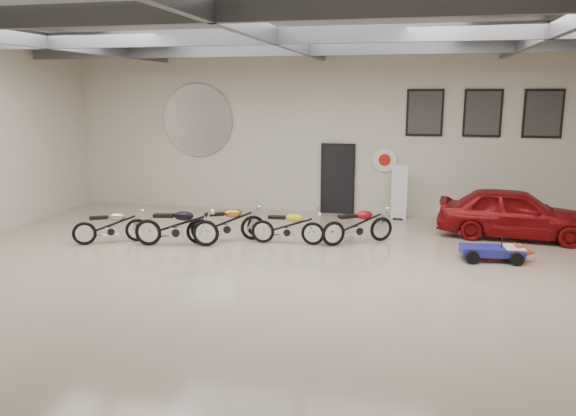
% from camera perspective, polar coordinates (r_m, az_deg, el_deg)
% --- Properties ---
extents(floor, '(16.00, 12.00, 0.01)m').
position_cam_1_polar(floor, '(11.90, -1.27, -6.34)').
color(floor, tan).
rests_on(floor, ground).
extents(ceiling, '(16.00, 12.00, 0.01)m').
position_cam_1_polar(ceiling, '(11.40, -1.39, 18.32)').
color(ceiling, gray).
rests_on(ceiling, back_wall).
extents(back_wall, '(16.00, 0.02, 5.00)m').
position_cam_1_polar(back_wall, '(17.25, 3.53, 7.73)').
color(back_wall, beige).
rests_on(back_wall, floor).
extents(ceiling_beams, '(15.80, 11.80, 0.32)m').
position_cam_1_polar(ceiling_beams, '(11.37, -1.38, 17.07)').
color(ceiling_beams, '#55575D').
rests_on(ceiling_beams, ceiling).
extents(door, '(0.92, 0.08, 2.10)m').
position_cam_1_polar(door, '(17.28, 5.08, 2.88)').
color(door, black).
rests_on(door, back_wall).
extents(logo_plaque, '(2.30, 0.06, 1.16)m').
position_cam_1_polar(logo_plaque, '(18.25, -9.13, 8.77)').
color(logo_plaque, silver).
rests_on(logo_plaque, back_wall).
extents(poster_left, '(1.05, 0.08, 1.35)m').
position_cam_1_polar(poster_left, '(16.96, 13.72, 9.39)').
color(poster_left, black).
rests_on(poster_left, back_wall).
extents(poster_mid, '(1.05, 0.08, 1.35)m').
position_cam_1_polar(poster_mid, '(17.06, 19.17, 9.09)').
color(poster_mid, black).
rests_on(poster_mid, back_wall).
extents(poster_right, '(1.05, 0.08, 1.35)m').
position_cam_1_polar(poster_right, '(17.31, 24.49, 8.72)').
color(poster_right, black).
rests_on(poster_right, back_wall).
extents(oil_sign, '(0.72, 0.10, 0.72)m').
position_cam_1_polar(oil_sign, '(17.07, 9.79, 4.84)').
color(oil_sign, white).
rests_on(oil_sign, back_wall).
extents(banner_stand, '(0.49, 0.26, 1.70)m').
position_cam_1_polar(banner_stand, '(16.73, 11.24, 1.71)').
color(banner_stand, white).
rests_on(banner_stand, floor).
extents(motorcycle_silver, '(1.83, 1.36, 0.93)m').
position_cam_1_polar(motorcycle_silver, '(14.55, -17.57, -1.65)').
color(motorcycle_silver, silver).
rests_on(motorcycle_silver, floor).
extents(motorcycle_black, '(2.10, 0.96, 1.05)m').
position_cam_1_polar(motorcycle_black, '(13.87, -11.25, -1.70)').
color(motorcycle_black, silver).
rests_on(motorcycle_black, floor).
extents(motorcycle_gold, '(1.99, 1.47, 1.01)m').
position_cam_1_polar(motorcycle_gold, '(14.08, -6.30, -1.43)').
color(motorcycle_gold, silver).
rests_on(motorcycle_gold, floor).
extents(motorcycle_yellow, '(1.82, 0.65, 0.93)m').
position_cam_1_polar(motorcycle_yellow, '(13.79, -0.03, -1.80)').
color(motorcycle_yellow, silver).
rests_on(motorcycle_yellow, floor).
extents(motorcycle_red, '(1.91, 1.55, 0.99)m').
position_cam_1_polar(motorcycle_red, '(13.95, 7.11, -1.62)').
color(motorcycle_red, silver).
rests_on(motorcycle_red, floor).
extents(go_kart, '(1.70, 0.88, 0.60)m').
position_cam_1_polar(go_kart, '(13.30, 20.61, -3.82)').
color(go_kart, navy).
rests_on(go_kart, floor).
extents(vintage_car, '(1.91, 3.94, 1.30)m').
position_cam_1_polar(vintage_car, '(15.51, 22.03, -0.46)').
color(vintage_car, maroon).
rests_on(vintage_car, floor).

